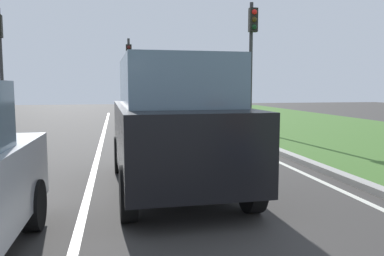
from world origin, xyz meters
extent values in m
plane|color=#383533|center=(0.00, 14.00, 0.00)|extent=(60.00, 60.00, 0.00)
cube|color=silver|center=(-0.70, 14.00, 0.00)|extent=(0.12, 32.00, 0.01)
cube|color=silver|center=(3.60, 14.00, 0.00)|extent=(0.12, 32.00, 0.01)
cube|color=#3D6628|center=(8.50, 14.00, 0.03)|extent=(9.00, 48.00, 0.06)
cube|color=#9E9B93|center=(4.10, 14.00, 0.06)|extent=(0.24, 48.00, 0.12)
cube|color=black|center=(0.76, 9.35, 0.93)|extent=(2.01, 4.55, 1.10)
cube|color=slate|center=(0.77, 9.20, 1.88)|extent=(1.77, 2.74, 0.80)
cylinder|color=black|center=(-0.15, 10.86, 0.38)|extent=(0.24, 0.77, 0.76)
cylinder|color=black|center=(1.60, 10.91, 0.38)|extent=(0.24, 0.77, 0.76)
cylinder|color=black|center=(-0.07, 7.80, 0.38)|extent=(0.24, 0.77, 0.76)
cylinder|color=black|center=(1.67, 7.85, 0.38)|extent=(0.24, 0.77, 0.76)
cylinder|color=black|center=(-1.25, 7.69, 0.32)|extent=(0.23, 0.64, 0.64)
cylinder|color=#2D2D2D|center=(5.04, 17.46, 2.53)|extent=(0.14, 0.14, 5.06)
cube|color=black|center=(5.04, 17.26, 4.35)|extent=(0.32, 0.24, 0.90)
sphere|color=red|center=(5.04, 17.13, 4.63)|extent=(0.20, 0.20, 0.20)
sphere|color=#382B0C|center=(5.04, 17.13, 4.35)|extent=(0.20, 0.20, 0.20)
sphere|color=black|center=(5.04, 17.13, 4.07)|extent=(0.20, 0.20, 0.20)
cylinder|color=#2D2D2D|center=(-4.76, 19.90, 2.47)|extent=(0.14, 0.14, 4.95)
cylinder|color=#2D2D2D|center=(0.58, 25.69, 2.28)|extent=(0.14, 0.14, 4.56)
cube|color=black|center=(0.58, 25.49, 3.75)|extent=(0.32, 0.24, 0.90)
sphere|color=#3F0F0F|center=(0.58, 25.36, 4.03)|extent=(0.20, 0.20, 0.20)
sphere|color=#F2AD19|center=(0.58, 25.36, 3.75)|extent=(0.20, 0.20, 0.20)
sphere|color=black|center=(0.58, 25.36, 3.47)|extent=(0.20, 0.20, 0.20)
camera|label=1|loc=(-0.21, 2.65, 1.80)|focal=36.53mm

